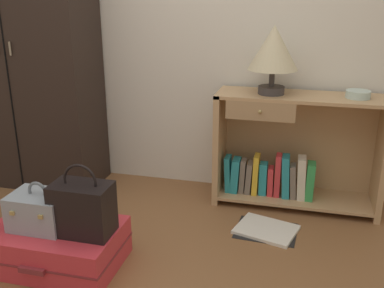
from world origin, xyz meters
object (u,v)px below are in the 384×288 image
suitcase_large (57,246)px  open_book_on_floor (266,230)px  wardrobe (24,44)px  handbag (82,208)px  bookshelf (291,154)px  table_lamp (274,50)px  bowl (358,94)px  train_case (40,210)px

suitcase_large → open_book_on_floor: 1.24m
wardrobe → handbag: (0.91, -1.01, -0.68)m
open_book_on_floor → wardrobe: bearing=168.2°
wardrobe → handbag: bearing=-47.8°
bookshelf → handbag: bookshelf is taller
wardrobe → suitcase_large: 1.55m
table_lamp → handbag: bearing=-129.2°
wardrobe → bookshelf: 2.03m
wardrobe → bowl: (2.29, 0.05, -0.25)m
wardrobe → table_lamp: 1.76m
table_lamp → train_case: table_lamp is taller
wardrobe → suitcase_large: bearing=-53.7°
handbag → train_case: bearing=179.9°
bookshelf → train_case: bookshelf is taller
wardrobe → open_book_on_floor: 2.12m
suitcase_large → handbag: bearing=-2.3°
suitcase_large → open_book_on_floor: size_ratio=1.67×
wardrobe → bookshelf: (1.91, 0.06, -0.68)m
train_case → handbag: handbag is taller
wardrobe → handbag: 1.52m
bowl → handbag: (-1.38, -1.05, -0.44)m
bookshelf → suitcase_large: size_ratio=1.57×
suitcase_large → wardrobe: bearing=126.3°
train_case → open_book_on_floor: train_case is taller
table_lamp → open_book_on_floor: size_ratio=1.05×
bowl → suitcase_large: size_ratio=0.22×
handbag → open_book_on_floor: bearing=35.2°
suitcase_large → table_lamp: bearing=45.2°
table_lamp → open_book_on_floor: 1.13m
bookshelf → open_book_on_floor: bookshelf is taller
bowl → handbag: 1.79m
wardrobe → suitcase_large: wardrobe is taller
wardrobe → bowl: size_ratio=13.81×
suitcase_large → open_book_on_floor: bearing=30.1°
wardrobe → table_lamp: wardrobe is taller
wardrobe → open_book_on_floor: size_ratio=5.03×
table_lamp → handbag: (-0.85, -1.04, -0.70)m
bookshelf → bowl: bowl is taller
table_lamp → handbag: size_ratio=1.13×
bookshelf → bowl: size_ratio=7.24×
bookshelf → suitcase_large: (-1.18, -1.06, -0.25)m
table_lamp → bowl: 0.60m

